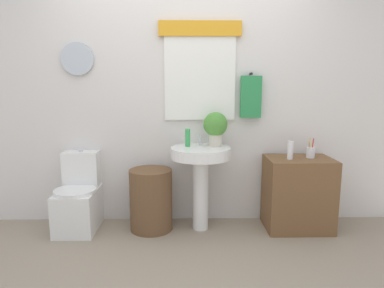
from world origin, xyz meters
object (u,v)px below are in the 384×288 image
wooden_cabinet (298,193)px  soap_bottle (188,138)px  laundry_hamper (151,200)px  toothbrush_cup (311,152)px  potted_plant (215,126)px  toilet (79,200)px  pedestal_sink (201,167)px  lotion_bottle (290,150)px

wooden_cabinet → soap_bottle: (-1.05, 0.05, 0.53)m
laundry_hamper → soap_bottle: bearing=8.1°
soap_bottle → toothbrush_cup: soap_bottle is taller
toothbrush_cup → potted_plant: bearing=177.5°
toilet → toothbrush_cup: 2.25m
laundry_hamper → pedestal_sink: 0.57m
wooden_cabinet → lotion_bottle: lotion_bottle is taller
toilet → lotion_bottle: (1.99, -0.07, 0.49)m
laundry_hamper → lotion_bottle: (1.30, -0.04, 0.48)m
pedestal_sink → wooden_cabinet: size_ratio=1.15×
lotion_bottle → toothbrush_cup: toothbrush_cup is taller
lotion_bottle → pedestal_sink: bearing=177.2°
laundry_hamper → lotion_bottle: 1.39m
pedestal_sink → soap_bottle: (-0.12, 0.05, 0.27)m
toilet → wooden_cabinet: size_ratio=1.08×
soap_bottle → lotion_bottle: bearing=-5.4°
lotion_bottle → toothbrush_cup: size_ratio=0.91×
potted_plant → toilet: bearing=-178.9°
pedestal_sink → soap_bottle: soap_bottle is taller
lotion_bottle → toothbrush_cup: 0.22m
laundry_hamper → pedestal_sink: (0.47, 0.00, 0.32)m
toilet → potted_plant: potted_plant is taller
toilet → wooden_cabinet: bearing=-0.9°
wooden_cabinet → toothbrush_cup: 0.41m
wooden_cabinet → lotion_bottle: size_ratio=4.10×
soap_bottle → laundry_hamper: bearing=-171.9°
pedestal_sink → soap_bottle: 0.30m
potted_plant → toothbrush_cup: size_ratio=1.74×
toilet → toothbrush_cup: toothbrush_cup is taller
laundry_hamper → pedestal_sink: size_ratio=0.74×
soap_bottle → lotion_bottle: size_ratio=0.99×
toilet → potted_plant: bearing=1.1°
pedestal_sink → potted_plant: (0.14, 0.06, 0.37)m
laundry_hamper → wooden_cabinet: wooden_cabinet is taller
potted_plant → toothbrush_cup: 0.93m
soap_bottle → wooden_cabinet: bearing=-2.7°
toilet → toothbrush_cup: bearing=-0.4°
pedestal_sink → toothbrush_cup: bearing=1.1°
toilet → potted_plant: (1.30, 0.03, 0.70)m
pedestal_sink → lotion_bottle: bearing=-2.8°
pedestal_sink → toothbrush_cup: 1.05m
toothbrush_cup → lotion_bottle: bearing=-164.3°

